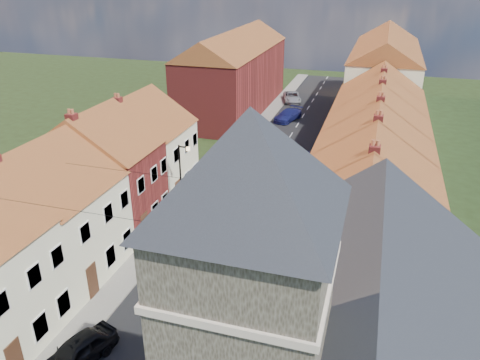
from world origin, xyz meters
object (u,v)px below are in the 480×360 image
at_px(lamppost, 182,179).
at_px(car_far_b, 298,157).
at_px(car_distant, 292,97).
at_px(car_far, 288,115).
at_px(car_near, 77,352).
at_px(car_mid, 227,192).
at_px(pedestrian_right, 281,285).

xyz_separation_m(lamppost, car_far_b, (6.05, 14.00, -2.90)).
bearing_deg(car_distant, car_far, -97.96).
xyz_separation_m(lamppost, car_far, (2.31, 27.45, -2.84)).
bearing_deg(car_near, car_far, 107.14).
relative_size(car_near, car_far_b, 0.94).
xyz_separation_m(car_mid, car_far, (0.39, 22.97, 0.06)).
bearing_deg(car_far_b, car_near, 93.41).
xyz_separation_m(pedestrian_right, car_far_b, (-2.86, 20.69, -0.29)).
bearing_deg(car_far_b, car_distant, -63.18).
xyz_separation_m(car_distant, car_far_b, (5.01, -22.47, -0.04)).
distance_m(car_near, car_far_b, 28.87).
bearing_deg(car_far_b, pedestrian_right, 112.14).
relative_size(car_mid, car_far, 0.81).
bearing_deg(car_far_b, car_mid, 80.81).
bearing_deg(car_far, car_far_b, -57.81).
height_order(car_distant, pedestrian_right, pedestrian_right).
height_order(car_far, pedestrian_right, pedestrian_right).
distance_m(car_mid, pedestrian_right, 13.19).
height_order(lamppost, car_mid, lamppost).
height_order(car_near, car_distant, car_near).
bearing_deg(car_distant, pedestrian_right, -95.64).
relative_size(car_far, pedestrian_right, 2.98).
relative_size(car_far, car_distant, 0.98).
distance_m(car_near, car_far, 41.83).
relative_size(lamppost, car_far, 1.25).
height_order(car_mid, car_far, car_far).
bearing_deg(pedestrian_right, lamppost, -54.54).
xyz_separation_m(car_near, car_distant, (0.43, 50.82, -0.02)).
relative_size(lamppost, car_distant, 1.22).
xyz_separation_m(car_mid, car_far_b, (4.13, 9.52, 0.00)).
distance_m(lamppost, pedestrian_right, 11.45).
distance_m(car_mid, car_far_b, 10.38).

